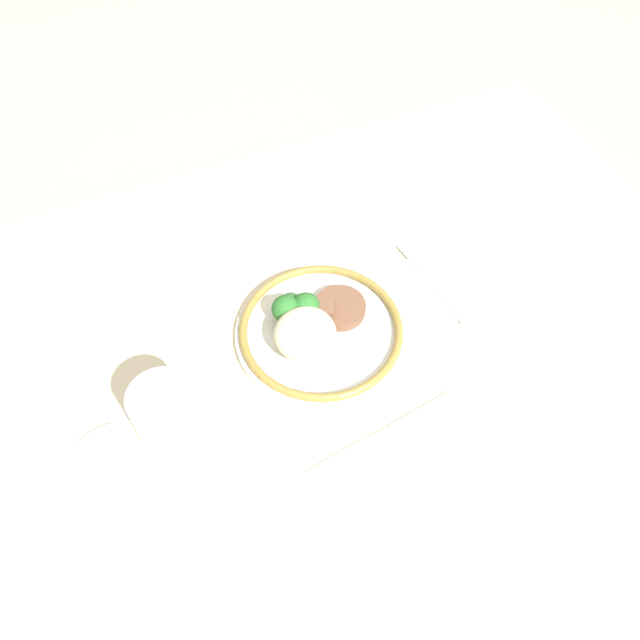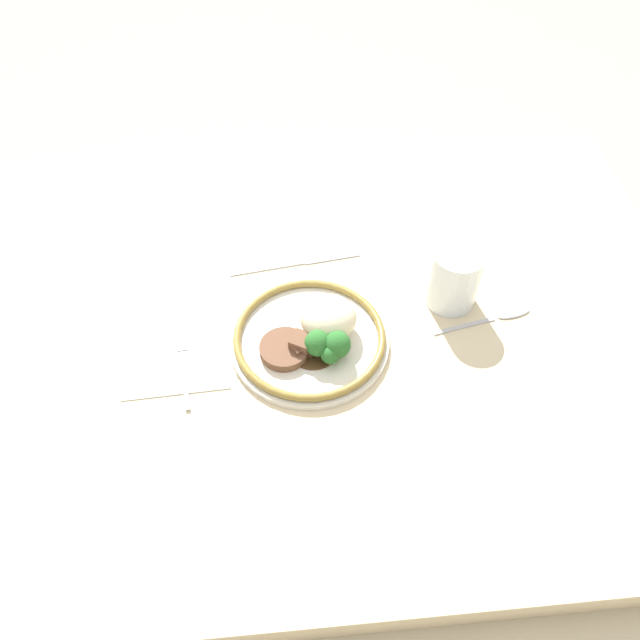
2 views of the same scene
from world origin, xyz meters
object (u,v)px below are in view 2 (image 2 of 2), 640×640
(juice_glass, at_px, (453,281))
(plate, at_px, (314,336))
(knife, at_px, (301,263))
(spoon, at_px, (502,316))
(fork, at_px, (183,353))

(juice_glass, bearing_deg, plate, -162.64)
(knife, bearing_deg, juice_glass, -32.02)
(spoon, bearing_deg, juice_glass, 137.41)
(juice_glass, relative_size, knife, 0.46)
(plate, bearing_deg, knife, 92.76)
(fork, height_order, knife, fork)
(fork, bearing_deg, plate, -96.27)
(plate, xyz_separation_m, fork, (-0.20, -0.00, -0.02))
(plate, relative_size, juice_glass, 2.37)
(juice_glass, xyz_separation_m, spoon, (0.08, -0.05, -0.04))
(plate, distance_m, spoon, 0.31)
(juice_glass, bearing_deg, knife, 155.96)
(plate, relative_size, knife, 1.08)
(fork, distance_m, spoon, 0.51)
(plate, height_order, fork, plate)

